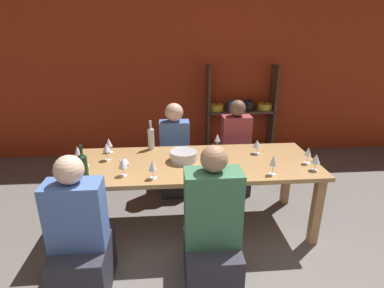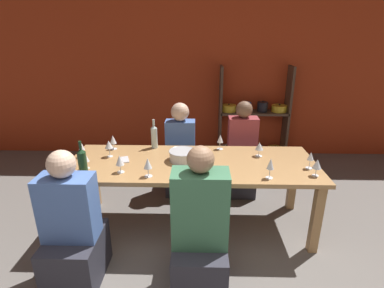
{
  "view_description": "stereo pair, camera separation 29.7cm",
  "coord_description": "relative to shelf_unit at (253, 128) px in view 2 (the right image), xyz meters",
  "views": [
    {
      "loc": [
        -0.24,
        -0.94,
        1.92
      ],
      "look_at": [
        -0.01,
        1.84,
        0.88
      ],
      "focal_mm": 28.0,
      "sensor_mm": 36.0,
      "label": 1
    },
    {
      "loc": [
        0.06,
        -0.94,
        1.92
      ],
      "look_at": [
        -0.01,
        1.84,
        0.88
      ],
      "focal_mm": 28.0,
      "sensor_mm": 36.0,
      "label": 2
    }
  ],
  "objects": [
    {
      "name": "person_far_a",
      "position": [
        -0.33,
        -1.15,
        -0.06
      ],
      "size": [
        0.35,
        0.43,
        1.18
      ],
      "rotation": [
        0.0,
        0.0,
        3.14
      ],
      "color": "#2D2D38",
      "rests_on": "ground_plane"
    },
    {
      "name": "person_near_b",
      "position": [
        -0.84,
        -2.68,
        -0.07
      ],
      "size": [
        0.42,
        0.52,
        1.2
      ],
      "color": "#2D2D38",
      "rests_on": "ground_plane"
    },
    {
      "name": "dining_table",
      "position": [
        -0.92,
        -1.89,
        0.15
      ],
      "size": [
        2.42,
        0.9,
        0.73
      ],
      "color": "#AD7F4C",
      "rests_on": "ground_plane"
    },
    {
      "name": "wine_glass_red_d",
      "position": [
        0.18,
        -2.01,
        0.34
      ],
      "size": [
        0.06,
        0.06,
        0.16
      ],
      "color": "white",
      "rests_on": "dining_table"
    },
    {
      "name": "wine_glass_empty_c",
      "position": [
        -1.29,
        -2.22,
        0.35
      ],
      "size": [
        0.07,
        0.07,
        0.17
      ],
      "color": "white",
      "rests_on": "dining_table"
    },
    {
      "name": "wine_bottle_dark",
      "position": [
        -1.34,
        -1.51,
        0.36
      ],
      "size": [
        0.07,
        0.07,
        0.32
      ],
      "color": "#B2C6C1",
      "rests_on": "dining_table"
    },
    {
      "name": "wine_glass_red_e",
      "position": [
        -1.9,
        -2.07,
        0.34
      ],
      "size": [
        0.07,
        0.07,
        0.16
      ],
      "color": "white",
      "rests_on": "dining_table"
    },
    {
      "name": "wine_glass_empty_a",
      "position": [
        -0.24,
        -1.73,
        0.33
      ],
      "size": [
        0.08,
        0.08,
        0.15
      ],
      "color": "white",
      "rests_on": "dining_table"
    },
    {
      "name": "wine_glass_white_d",
      "position": [
        0.18,
        -2.17,
        0.34
      ],
      "size": [
        0.08,
        0.08,
        0.16
      ],
      "color": "white",
      "rests_on": "dining_table"
    },
    {
      "name": "mixing_bowl",
      "position": [
        -1.01,
        -1.85,
        0.28
      ],
      "size": [
        0.28,
        0.28,
        0.1
      ],
      "color": "#B7BABC",
      "rests_on": "dining_table"
    },
    {
      "name": "person_far_b",
      "position": [
        -1.08,
        -1.13,
        -0.07
      ],
      "size": [
        0.36,
        0.45,
        1.15
      ],
      "rotation": [
        0.0,
        0.0,
        3.14
      ],
      "color": "#2D2D38",
      "rests_on": "ground_plane"
    },
    {
      "name": "wine_glass_white_c",
      "position": [
        -2.04,
        -1.8,
        0.34
      ],
      "size": [
        0.06,
        0.06,
        0.16
      ],
      "color": "white",
      "rests_on": "dining_table"
    },
    {
      "name": "shelf_unit",
      "position": [
        0.0,
        0.0,
        0.0
      ],
      "size": [
        1.08,
        0.3,
        1.46
      ],
      "color": "#4C3828",
      "rests_on": "ground_plane"
    },
    {
      "name": "wine_bottle_green",
      "position": [
        -1.89,
        -2.16,
        0.35
      ],
      "size": [
        0.08,
        0.08,
        0.31
      ],
      "color": "#19381E",
      "rests_on": "dining_table"
    },
    {
      "name": "wine_glass_empty_b",
      "position": [
        -1.76,
        -1.78,
        0.36
      ],
      "size": [
        0.08,
        0.08,
        0.17
      ],
      "color": "white",
      "rests_on": "dining_table"
    },
    {
      "name": "person_near_a",
      "position": [
        -1.84,
        -2.63,
        -0.09
      ],
      "size": [
        0.41,
        0.52,
        1.13
      ],
      "color": "#2D2D38",
      "rests_on": "ground_plane"
    },
    {
      "name": "wine_glass_red_c",
      "position": [
        -1.78,
        -1.57,
        0.33
      ],
      "size": [
        0.07,
        0.07,
        0.16
      ],
      "color": "white",
      "rests_on": "dining_table"
    },
    {
      "name": "wine_glass_red_a",
      "position": [
        -1.56,
        -2.14,
        0.34
      ],
      "size": [
        0.08,
        0.08,
        0.17
      ],
      "color": "white",
      "rests_on": "dining_table"
    },
    {
      "name": "cell_phone",
      "position": [
        -1.59,
        -1.86,
        0.23
      ],
      "size": [
        0.11,
        0.16,
        0.01
      ],
      "color": "silver",
      "rests_on": "dining_table"
    },
    {
      "name": "wine_glass_red_b",
      "position": [
        -0.63,
        -1.54,
        0.34
      ],
      "size": [
        0.07,
        0.07,
        0.17
      ],
      "color": "white",
      "rests_on": "dining_table"
    },
    {
      "name": "wine_glass_white_a",
      "position": [
        -0.24,
        -2.22,
        0.36
      ],
      "size": [
        0.06,
        0.06,
        0.19
      ],
      "color": "white",
      "rests_on": "dining_table"
    },
    {
      "name": "wall_back_red",
      "position": [
        -0.91,
        0.2,
        0.85
      ],
      "size": [
        8.8,
        0.06,
        2.7
      ],
      "color": "#B23819",
      "rests_on": "ground_plane"
    },
    {
      "name": "wine_glass_white_b",
      "position": [
        -0.77,
        -2.01,
        0.34
      ],
      "size": [
        0.07,
        0.07,
        0.16
      ],
      "color": "white",
      "rests_on": "dining_table"
    }
  ]
}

